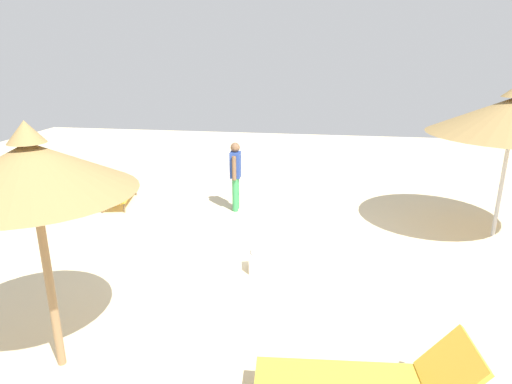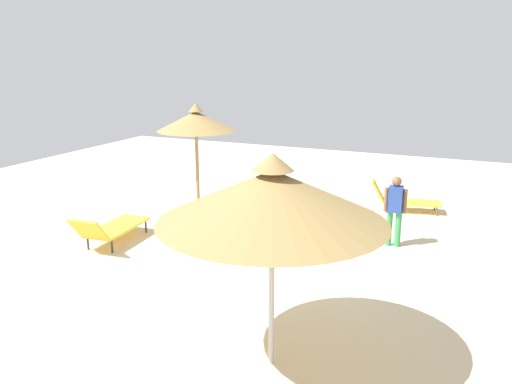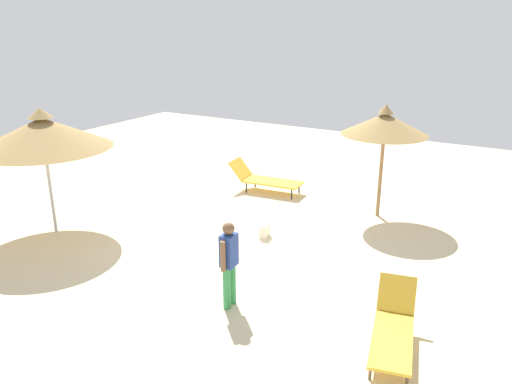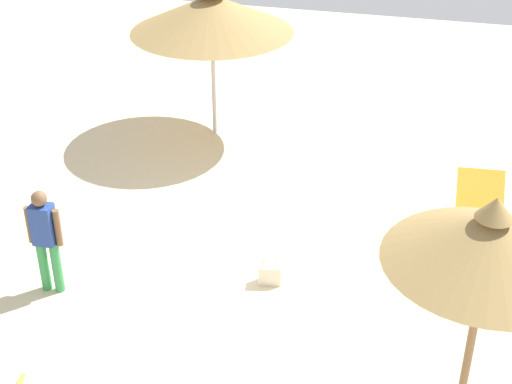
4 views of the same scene
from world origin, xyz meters
name	(u,v)px [view 1 (image 1 of 4)]	position (x,y,z in m)	size (l,w,h in m)	color
ground	(283,261)	(0.00, 0.00, -0.05)	(24.00, 24.00, 0.10)	beige
parasol_umbrella_far_left	(31,168)	(3.05, -2.23, 2.30)	(2.04, 2.04, 2.77)	olive
lounge_chair_front	(116,193)	(-2.03, -4.01, 0.33)	(1.85, 0.93, 0.81)	gold
lounge_chair_edge	(368,382)	(3.27, 1.13, 0.38)	(0.88, 2.10, 0.84)	gold
person_standing_back	(236,173)	(-2.29, -1.30, 0.86)	(0.48, 0.24, 1.53)	#338C4C
handbag	(254,262)	(0.50, -0.43, 0.16)	(0.33, 0.23, 0.45)	beige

